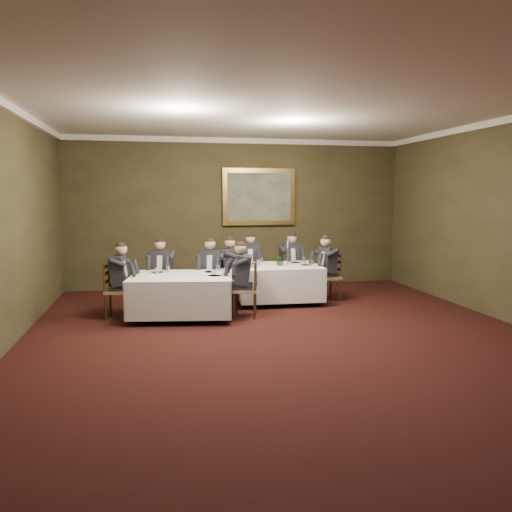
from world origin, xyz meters
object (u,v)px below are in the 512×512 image
object	(u,v)px
table_main	(278,281)
diner_sec_backleft	(162,281)
diner_sec_endleft	(118,290)
candlestick	(287,256)
painting	(259,197)
chair_main_endleft	(226,290)
table_second	(182,293)
diner_main_endleft	(226,279)
chair_main_endright	(329,287)
chair_main_backleft	(250,282)
chair_sec_endleft	(118,302)
diner_main_endright	(328,276)
chair_sec_backleft	(162,292)
chair_sec_backright	(211,291)
diner_sec_endright	(245,289)
diner_sec_backright	(211,280)
diner_main_backright	(290,271)
chair_sec_endright	(246,301)
chair_main_backright	(290,281)
centerpiece	(280,259)
diner_main_backleft	(250,272)

from	to	relation	value
table_main	diner_sec_backleft	distance (m)	2.34
diner_sec_endleft	candlestick	world-z (taller)	diner_sec_endleft
painting	chair_main_endleft	bearing A→B (deg)	-119.34
table_second	diner_main_endleft	bearing A→B (deg)	45.03
chair_main_endright	diner_sec_backleft	world-z (taller)	diner_sec_backleft
chair_main_backleft	chair_sec_endleft	xyz separation A→B (m)	(-2.71, -1.61, 0.00)
diner_main_endright	candlestick	bearing A→B (deg)	79.14
chair_sec_backleft	chair_sec_backright	xyz separation A→B (m)	(0.96, -0.15, 0.00)
diner_main_endleft	diner_sec_endright	distance (m)	1.12
diner_main_endleft	diner_sec_backright	world-z (taller)	same
table_main	diner_main_backright	distance (m)	0.98
diner_main_endright	chair_sec_endleft	world-z (taller)	diner_main_endright
table_second	chair_sec_endright	size ratio (longest dim) A/B	1.99
chair_main_backright	chair_main_endleft	world-z (taller)	same
chair_sec_backleft	diner_sec_endleft	distance (m)	1.16
chair_sec_backright	centerpiece	distance (m)	1.53
diner_main_endright	chair_main_endleft	bearing A→B (deg)	75.21
chair_main_backleft	chair_main_backright	distance (m)	0.91
diner_main_backright	chair_sec_backright	bearing A→B (deg)	18.22
table_second	diner_main_endright	bearing A→B (deg)	15.56
table_second	candlestick	xyz separation A→B (m)	(2.17, 0.82, 0.51)
chair_main_backleft	centerpiece	world-z (taller)	centerpiece
chair_sec_backleft	painting	xyz separation A→B (m)	(2.33, 1.85, 1.86)
chair_sec_backleft	diner_sec_backright	bearing A→B (deg)	-175.23
table_main	diner_main_backright	size ratio (longest dim) A/B	1.30
diner_main_backright	chair_sec_backright	xyz separation A→B (m)	(-1.86, -0.89, -0.23)
chair_sec_backleft	diner_sec_endright	bearing A→B (deg)	155.59
diner_sec_backright	chair_sec_endright	xyz separation A→B (m)	(0.51, -1.01, -0.23)
chair_sec_endleft	painting	size ratio (longest dim) A/B	0.57
diner_sec_backright	chair_sec_endright	size ratio (longest dim) A/B	1.35
candlestick	painting	size ratio (longest dim) A/B	0.30
chair_sec_endright	centerpiece	size ratio (longest dim) A/B	3.95
chair_main_backright	chair_sec_endleft	world-z (taller)	same
candlestick	painting	xyz separation A→B (m)	(-0.18, 2.02, 1.18)
diner_main_endleft	chair_sec_endright	xyz separation A→B (m)	(0.20, -1.11, -0.23)
chair_main_endleft	chair_sec_endleft	xyz separation A→B (m)	(-2.05, -0.76, 0.00)
diner_main_endleft	chair_sec_backleft	distance (m)	1.29
chair_main_backright	diner_sec_backleft	bearing A→B (deg)	7.84
chair_main_backright	diner_main_backleft	bearing A→B (deg)	-8.85
chair_main_backleft	chair_main_endleft	xyz separation A→B (m)	(-0.65, -0.85, 0.00)
diner_main_endleft	diner_sec_backleft	distance (m)	1.28
chair_main_endleft	chair_sec_backleft	distance (m)	1.26
table_main	table_second	bearing A→B (deg)	-155.89
chair_main_endleft	painting	distance (m)	2.87
chair_sec_endright	chair_main_endleft	bearing A→B (deg)	24.36
chair_sec_endright	diner_main_endright	bearing A→B (deg)	-48.33
chair_main_endleft	diner_main_backright	bearing A→B (deg)	116.16
chair_main_endleft	chair_main_endright	world-z (taller)	same
chair_sec_endleft	diner_sec_endleft	bearing A→B (deg)	90.00
chair_main_endleft	chair_sec_endleft	distance (m)	2.19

